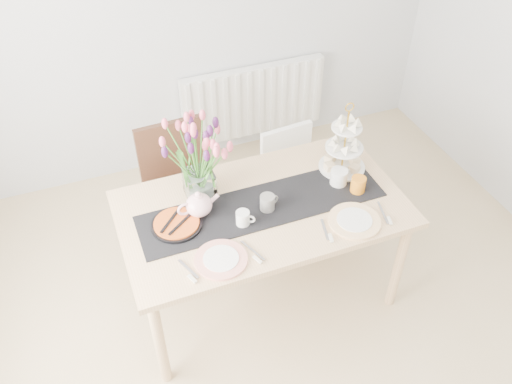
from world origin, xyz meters
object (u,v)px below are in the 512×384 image
object	(u,v)px
chair_brown	(179,179)
mug_orange	(358,185)
dining_table	(262,216)
chair_white	(292,174)
plate_right	(354,221)
cake_stand	(343,153)
cream_jug	(339,177)
mug_white	(243,218)
plate_left	(221,259)
radiator	(253,101)
tart_tin	(177,225)
mug_grey	(267,203)
tulip_vase	(196,149)
teapot	(199,205)

from	to	relation	value
chair_brown	mug_orange	distance (m)	1.19
dining_table	mug_orange	distance (m)	0.58
chair_white	plate_right	distance (m)	0.90
chair_brown	mug_orange	bearing A→B (deg)	-43.33
dining_table	cake_stand	distance (m)	0.62
cream_jug	mug_white	size ratio (longest dim) A/B	1.13
plate_left	plate_right	world-z (taller)	same
cake_stand	mug_white	xyz separation A→B (m)	(-0.73, -0.23, -0.07)
cake_stand	mug_white	world-z (taller)	cake_stand
chair_brown	radiator	bearing A→B (deg)	41.27
tart_tin	plate_right	world-z (taller)	tart_tin
tart_tin	mug_grey	bearing A→B (deg)	-5.83
chair_brown	mug_grey	bearing A→B (deg)	-67.02
chair_brown	cream_jug	xyz separation A→B (m)	(0.81, -0.65, 0.28)
tulip_vase	mug_orange	world-z (taller)	tulip_vase
dining_table	teapot	size ratio (longest dim) A/B	6.88
dining_table	cream_jug	distance (m)	0.50
cream_jug	mug_white	distance (m)	0.65
cake_stand	dining_table	bearing A→B (deg)	-166.13
tulip_vase	tart_tin	distance (m)	0.42
chair_brown	mug_white	bearing A→B (deg)	-80.06
chair_white	plate_right	world-z (taller)	plate_right
teapot	mug_orange	size ratio (longest dim) A/B	2.30
tulip_vase	chair_brown	bearing A→B (deg)	94.15
chair_brown	cake_stand	distance (m)	1.10
mug_white	tart_tin	bearing A→B (deg)	-168.97
mug_grey	mug_white	distance (m)	0.18
mug_orange	plate_right	xyz separation A→B (m)	(-0.14, -0.21, -0.04)
chair_white	cake_stand	distance (m)	0.61
cream_jug	tart_tin	size ratio (longest dim) A/B	0.36
mug_orange	tulip_vase	bearing A→B (deg)	95.71
tart_tin	mug_white	world-z (taller)	mug_white
chair_brown	mug_white	size ratio (longest dim) A/B	10.07
tulip_vase	teapot	world-z (taller)	tulip_vase
chair_white	teapot	size ratio (longest dim) A/B	3.27
mug_white	plate_right	world-z (taller)	mug_white
tulip_vase	teapot	bearing A→B (deg)	-108.04
chair_brown	cream_jug	size ratio (longest dim) A/B	8.94
chair_brown	tart_tin	xyz separation A→B (m)	(-0.16, -0.65, 0.24)
plate_right	tart_tin	bearing A→B (deg)	160.96
mug_grey	plate_right	world-z (taller)	mug_grey
tulip_vase	teapot	distance (m)	0.30
dining_table	tart_tin	world-z (taller)	tart_tin
mug_orange	mug_white	bearing A→B (deg)	116.38
chair_brown	tulip_vase	xyz separation A→B (m)	(0.03, -0.45, 0.55)
chair_white	tart_tin	bearing A→B (deg)	-155.43
chair_white	plate_right	bearing A→B (deg)	-96.17
cream_jug	mug_orange	size ratio (longest dim) A/B	0.99
tulip_vase	mug_grey	world-z (taller)	tulip_vase
radiator	tulip_vase	bearing A→B (deg)	-122.65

